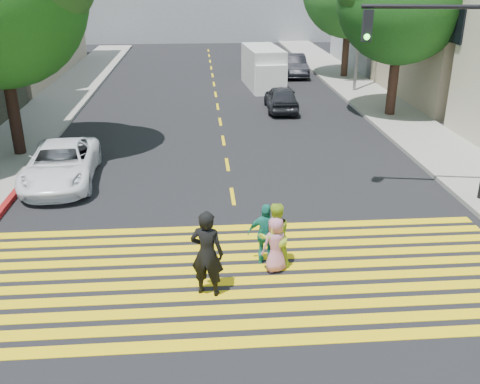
{
  "coord_description": "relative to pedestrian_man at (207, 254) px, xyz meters",
  "views": [
    {
      "loc": [
        -0.99,
        -9.57,
        6.67
      ],
      "look_at": [
        0.0,
        3.0,
        1.4
      ],
      "focal_mm": 40.0,
      "sensor_mm": 36.0,
      "label": 1
    }
  ],
  "objects": [
    {
      "name": "dark_car_near",
      "position": [
        4.09,
        16.37,
        -0.37
      ],
      "size": [
        1.63,
        3.79,
        1.28
      ],
      "primitive_type": "imported",
      "rotation": [
        0.0,
        0.0,
        3.11
      ],
      "color": "black",
      "rests_on": "ground"
    },
    {
      "name": "sidewalk_right",
      "position": [
        9.4,
        14.44,
        -0.93
      ],
      "size": [
        3.0,
        60.0,
        0.15
      ],
      "primitive_type": "cube",
      "color": "gray",
      "rests_on": "ground"
    },
    {
      "name": "sidewalk_left",
      "position": [
        -7.6,
        21.44,
        -0.93
      ],
      "size": [
        3.0,
        40.0,
        0.15
      ],
      "primitive_type": "cube",
      "color": "gray",
      "rests_on": "ground"
    },
    {
      "name": "pedestrian_extra",
      "position": [
        1.44,
        1.23,
        -0.22
      ],
      "size": [
        0.98,
        0.62,
        1.56
      ],
      "primitive_type": "imported",
      "rotation": [
        0.0,
        0.0,
        2.86
      ],
      "color": "#1F8879",
      "rests_on": "ground"
    },
    {
      "name": "dark_car_parked",
      "position": [
        6.35,
        25.85,
        -0.3
      ],
      "size": [
        1.55,
        4.29,
        1.41
      ],
      "primitive_type": "imported",
      "rotation": [
        0.0,
        0.0,
        -0.01
      ],
      "color": "black",
      "rests_on": "ground"
    },
    {
      "name": "pedestrian_woman",
      "position": [
        1.61,
        1.02,
        -0.17
      ],
      "size": [
        0.95,
        0.83,
        1.67
      ],
      "primitive_type": "imported",
      "rotation": [
        0.0,
        0.0,
        3.42
      ],
      "color": "#A6CA2C",
      "rests_on": "ground"
    },
    {
      "name": "ground",
      "position": [
        0.9,
        -0.56,
        -1.0
      ],
      "size": [
        120.0,
        120.0,
        0.0
      ],
      "primitive_type": "plane",
      "color": "black"
    },
    {
      "name": "white_van",
      "position": [
        3.88,
        22.12,
        0.12
      ],
      "size": [
        2.25,
        5.14,
        2.37
      ],
      "rotation": [
        0.0,
        0.0,
        0.08
      ],
      "color": "silver",
      "rests_on": "ground"
    },
    {
      "name": "curb_red",
      "position": [
        -6.0,
        5.44,
        -0.92
      ],
      "size": [
        0.2,
        8.0,
        0.16
      ],
      "primitive_type": "cube",
      "color": "maroon",
      "rests_on": "ground"
    },
    {
      "name": "lane_line",
      "position": [
        0.9,
        21.94,
        -1.0
      ],
      "size": [
        0.12,
        34.4,
        0.01
      ],
      "color": "yellow",
      "rests_on": "ground"
    },
    {
      "name": "white_sedan",
      "position": [
        -4.73,
        7.1,
        -0.35
      ],
      "size": [
        2.46,
        4.85,
        1.31
      ],
      "primitive_type": "imported",
      "rotation": [
        0.0,
        0.0,
        0.06
      ],
      "color": "white",
      "rests_on": "ground"
    },
    {
      "name": "silver_car",
      "position": [
        4.55,
        30.78,
        -0.34
      ],
      "size": [
        1.99,
        4.61,
        1.32
      ],
      "primitive_type": "imported",
      "rotation": [
        0.0,
        0.0,
        3.17
      ],
      "color": "gray",
      "rests_on": "ground"
    },
    {
      "name": "crosswalk",
      "position": [
        0.9,
        0.71,
        -1.0
      ],
      "size": [
        13.4,
        5.3,
        0.01
      ],
      "color": "yellow",
      "rests_on": "ground"
    },
    {
      "name": "traffic_signal",
      "position": [
        7.38,
        4.56,
        2.97
      ],
      "size": [
        4.15,
        0.94,
        6.14
      ],
      "rotation": [
        0.0,
        0.0,
        -0.18
      ],
      "color": "black",
      "rests_on": "ground"
    },
    {
      "name": "pedestrian_child",
      "position": [
        1.62,
        0.87,
        -0.31
      ],
      "size": [
        0.8,
        0.66,
        1.39
      ],
      "primitive_type": "imported",
      "rotation": [
        0.0,
        0.0,
        3.52
      ],
      "color": "#BA708C",
      "rests_on": "ground"
    },
    {
      "name": "pedestrian_man",
      "position": [
        0.0,
        0.0,
        0.0
      ],
      "size": [
        0.84,
        0.68,
        2.01
      ],
      "primitive_type": "imported",
      "rotation": [
        0.0,
        0.0,
        2.83
      ],
      "color": "black",
      "rests_on": "ground"
    }
  ]
}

